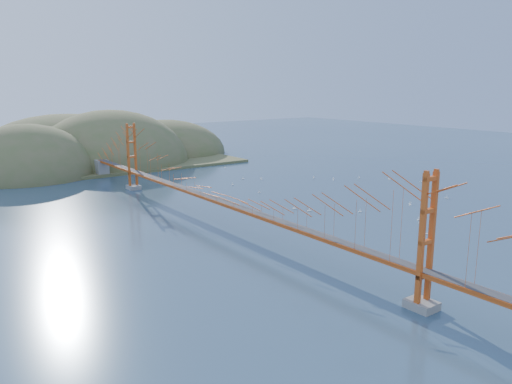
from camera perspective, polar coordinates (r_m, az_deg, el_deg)
ground at (r=65.30m, az=-3.54°, el=-4.03°), size 320.00×320.00×0.00m
bridge at (r=63.85m, az=-3.71°, el=2.05°), size 2.20×94.40×12.00m
far_headlands at (r=127.87m, az=-19.58°, el=3.29°), size 84.00×58.00×25.00m
sailboat_3 at (r=92.25m, az=-2.71°, el=0.88°), size 0.54×0.52×0.61m
sailboat_15 at (r=97.61m, az=0.60°, el=1.53°), size 0.56×0.65×0.75m
sailboat_9 at (r=101.15m, az=14.98°, el=1.49°), size 0.63×0.66×0.74m
sailboat_1 at (r=73.63m, az=6.11°, el=-2.08°), size 0.62×0.62×0.68m
sailboat_7 at (r=97.88m, az=-1.52°, el=1.55°), size 0.58×0.51×0.66m
sailboat_11 at (r=100.33m, az=18.32°, el=1.18°), size 0.55×0.55×0.58m
sailboat_5 at (r=87.13m, az=20.95°, el=-0.60°), size 0.45×0.56×0.65m
sailboat_0 at (r=74.75m, az=4.39°, el=-1.83°), size 0.62×0.62×0.69m
sailboat_17 at (r=100.85m, az=11.70°, el=1.61°), size 0.53×0.44×0.62m
sailboat_16 at (r=85.62m, az=0.38°, el=0.00°), size 0.56×0.52×0.64m
sailboat_2 at (r=74.26m, az=11.80°, el=-2.16°), size 0.52×0.52×0.58m
sailboat_12 at (r=111.29m, az=-3.57°, el=2.82°), size 0.52×0.46×0.60m
sailboat_14 at (r=80.68m, az=17.22°, el=-1.31°), size 0.64×0.64×0.68m
sailboat_8 at (r=98.02m, az=8.82°, el=1.42°), size 0.66×0.66×0.69m
sailboat_6 at (r=72.04m, az=18.13°, el=-2.96°), size 0.56×0.56×0.62m
sailboat_10 at (r=65.68m, az=18.97°, el=-4.47°), size 0.51×0.51×0.57m
sailboat_4 at (r=99.59m, az=6.60°, el=1.65°), size 0.60×0.60×0.63m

